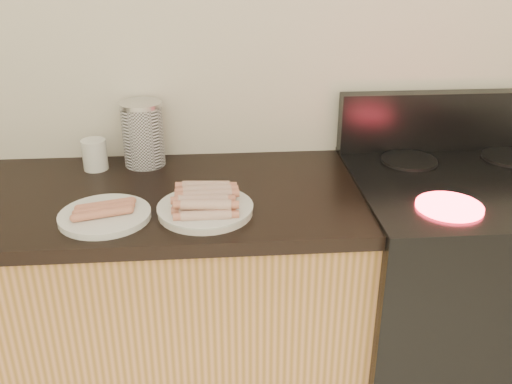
{
  "coord_description": "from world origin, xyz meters",
  "views": [
    {
      "loc": [
        -0.02,
        0.16,
        1.6
      ],
      "look_at": [
        0.09,
        1.62,
        0.93
      ],
      "focal_mm": 40.0,
      "sensor_mm": 36.0,
      "label": 1
    }
  ],
  "objects": [
    {
      "name": "wall_back",
      "position": [
        0.0,
        2.0,
        1.3
      ],
      "size": [
        4.0,
        0.04,
        2.6
      ],
      "primitive_type": "cube",
      "color": "silver",
      "rests_on": "ground"
    },
    {
      "name": "main_plate",
      "position": [
        -0.05,
        1.55,
        0.91
      ],
      "size": [
        0.29,
        0.29,
        0.02
      ],
      "primitive_type": "cylinder",
      "rotation": [
        0.0,
        0.0,
        0.12
      ],
      "color": "white",
      "rests_on": "counter_slab"
    },
    {
      "name": "plain_sausages",
      "position": [
        -0.32,
        1.54,
        0.93
      ],
      "size": [
        0.14,
        0.11,
        0.02
      ],
      "rotation": [
        0.0,
        0.0,
        0.28
      ],
      "color": "#D1733A",
      "rests_on": "side_plate"
    },
    {
      "name": "mug",
      "position": [
        -0.4,
        1.89,
        0.95
      ],
      "size": [
        0.1,
        0.1,
        0.1
      ],
      "primitive_type": "cylinder",
      "rotation": [
        0.0,
        0.0,
        -0.42
      ],
      "color": "white",
      "rests_on": "counter_slab"
    },
    {
      "name": "burner_far_right",
      "position": [
        0.95,
        1.84,
        0.92
      ],
      "size": [
        0.18,
        0.18,
        0.01
      ],
      "primitive_type": "cylinder",
      "color": "black",
      "rests_on": "stove"
    },
    {
      "name": "hotdog_pile",
      "position": [
        -0.05,
        1.55,
        0.94
      ],
      "size": [
        0.13,
        0.18,
        0.05
      ],
      "rotation": [
        0.0,
        0.0,
        -0.04
      ],
      "color": "brown",
      "rests_on": "main_plate"
    },
    {
      "name": "cabinet_base",
      "position": [
        -0.7,
        1.69,
        0.43
      ],
      "size": [
        2.2,
        0.59,
        0.86
      ],
      "primitive_type": "cube",
      "color": "#AF7649",
      "rests_on": "floor"
    },
    {
      "name": "canister",
      "position": [
        -0.25,
        1.92,
        1.0
      ],
      "size": [
        0.13,
        0.13,
        0.21
      ],
      "rotation": [
        0.0,
        0.0,
        -0.22
      ],
      "color": "white",
      "rests_on": "counter_slab"
    },
    {
      "name": "burner_near_left",
      "position": [
        0.61,
        1.51,
        0.92
      ],
      "size": [
        0.18,
        0.18,
        0.01
      ],
      "primitive_type": "cylinder",
      "color": "#FF1E2D",
      "rests_on": "stove"
    },
    {
      "name": "stove_panel",
      "position": [
        0.78,
        1.96,
        1.01
      ],
      "size": [
        0.76,
        0.06,
        0.2
      ],
      "primitive_type": "cube",
      "color": "black",
      "rests_on": "stove"
    },
    {
      "name": "side_plate",
      "position": [
        -0.32,
        1.54,
        0.91
      ],
      "size": [
        0.3,
        0.3,
        0.02
      ],
      "primitive_type": "cylinder",
      "rotation": [
        0.0,
        0.0,
        -0.25
      ],
      "color": "silver",
      "rests_on": "counter_slab"
    },
    {
      "name": "stove",
      "position": [
        0.78,
        1.68,
        0.46
      ],
      "size": [
        0.76,
        0.65,
        0.91
      ],
      "color": "black",
      "rests_on": "floor"
    },
    {
      "name": "burner_far_left",
      "position": [
        0.61,
        1.84,
        0.92
      ],
      "size": [
        0.18,
        0.18,
        0.01
      ],
      "primitive_type": "cylinder",
      "color": "black",
      "rests_on": "stove"
    }
  ]
}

